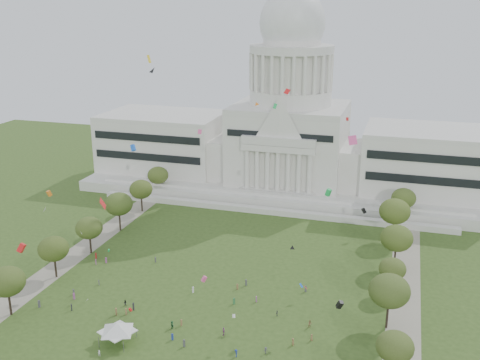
# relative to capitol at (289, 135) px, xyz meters

# --- Properties ---
(ground) EXTENTS (400.00, 400.00, 0.00)m
(ground) POSITION_rel_capitol_xyz_m (0.00, -113.59, -22.30)
(ground) COLOR #334B1B
(ground) RESTS_ON ground
(capitol) EXTENTS (160.00, 64.50, 91.30)m
(capitol) POSITION_rel_capitol_xyz_m (0.00, 0.00, 0.00)
(capitol) COLOR silver
(capitol) RESTS_ON ground
(path_left) EXTENTS (8.00, 160.00, 0.04)m
(path_left) POSITION_rel_capitol_xyz_m (-48.00, -83.59, -22.28)
(path_left) COLOR gray
(path_left) RESTS_ON ground
(path_right) EXTENTS (8.00, 160.00, 0.04)m
(path_right) POSITION_rel_capitol_xyz_m (48.00, -83.59, -22.28)
(path_right) COLOR gray
(path_right) RESTS_ON ground
(row_tree_l_1) EXTENTS (8.86, 8.86, 12.59)m
(row_tree_l_1) POSITION_rel_capitol_xyz_m (-44.07, -116.55, -13.34)
(row_tree_l_1) COLOR black
(row_tree_l_1) RESTS_ON ground
(row_tree_r_1) EXTENTS (7.58, 7.58, 10.78)m
(row_tree_r_1) POSITION_rel_capitol_xyz_m (46.22, -115.34, -14.64)
(row_tree_r_1) COLOR black
(row_tree_r_1) RESTS_ON ground
(row_tree_l_2) EXTENTS (8.42, 8.42, 11.97)m
(row_tree_l_2) POSITION_rel_capitol_xyz_m (-45.04, -96.29, -13.79)
(row_tree_l_2) COLOR black
(row_tree_l_2) RESTS_ON ground
(row_tree_r_2) EXTENTS (9.55, 9.55, 13.58)m
(row_tree_r_2) POSITION_rel_capitol_xyz_m (44.17, -96.15, -12.64)
(row_tree_r_2) COLOR black
(row_tree_r_2) RESTS_ON ground
(row_tree_l_3) EXTENTS (8.12, 8.12, 11.55)m
(row_tree_l_3) POSITION_rel_capitol_xyz_m (-44.09, -79.67, -14.09)
(row_tree_l_3) COLOR black
(row_tree_l_3) RESTS_ON ground
(row_tree_r_3) EXTENTS (7.01, 7.01, 9.98)m
(row_tree_r_3) POSITION_rel_capitol_xyz_m (44.40, -79.10, -15.21)
(row_tree_r_3) COLOR black
(row_tree_r_3) RESTS_ON ground
(row_tree_l_4) EXTENTS (9.29, 9.29, 13.21)m
(row_tree_l_4) POSITION_rel_capitol_xyz_m (-44.08, -61.17, -12.90)
(row_tree_l_4) COLOR black
(row_tree_l_4) RESTS_ON ground
(row_tree_r_4) EXTENTS (9.19, 9.19, 13.06)m
(row_tree_r_4) POSITION_rel_capitol_xyz_m (44.76, -63.55, -13.01)
(row_tree_r_4) COLOR black
(row_tree_r_4) RESTS_ON ground
(row_tree_l_5) EXTENTS (8.33, 8.33, 11.85)m
(row_tree_l_5) POSITION_rel_capitol_xyz_m (-45.22, -42.58, -13.88)
(row_tree_l_5) COLOR black
(row_tree_l_5) RESTS_ON ground
(row_tree_r_5) EXTENTS (9.82, 9.82, 13.96)m
(row_tree_r_5) POSITION_rel_capitol_xyz_m (43.49, -43.40, -12.37)
(row_tree_r_5) COLOR black
(row_tree_r_5) RESTS_ON ground
(row_tree_l_6) EXTENTS (8.19, 8.19, 11.64)m
(row_tree_l_6) POSITION_rel_capitol_xyz_m (-46.87, -24.45, -14.02)
(row_tree_l_6) COLOR black
(row_tree_l_6) RESTS_ON ground
(row_tree_r_6) EXTENTS (8.42, 8.42, 11.97)m
(row_tree_r_6) POSITION_rel_capitol_xyz_m (45.96, -25.46, -13.79)
(row_tree_r_6) COLOR black
(row_tree_r_6) RESTS_ON ground
(event_tent) EXTENTS (11.99, 11.99, 5.10)m
(event_tent) POSITION_rel_capitol_xyz_m (-13.24, -119.63, -18.34)
(event_tent) COLOR #4C4C4C
(event_tent) RESTS_ON ground
(person_0) EXTENTS (0.87, 0.93, 1.60)m
(person_0) POSITION_rel_capitol_xyz_m (28.27, -106.40, -21.50)
(person_0) COLOR olive
(person_0) RESTS_ON ground
(person_2) EXTENTS (1.09, 0.99, 1.92)m
(person_2) POSITION_rel_capitol_xyz_m (26.96, -101.16, -21.34)
(person_2) COLOR olive
(person_2) RESTS_ON ground
(person_3) EXTENTS (1.03, 1.31, 1.81)m
(person_3) POSITION_rel_capitol_xyz_m (13.74, -117.19, -21.39)
(person_3) COLOR navy
(person_3) RESTS_ON ground
(person_4) EXTENTS (0.98, 1.29, 1.95)m
(person_4) POSITION_rel_capitol_xyz_m (8.56, -110.04, -21.32)
(person_4) COLOR #994C8C
(person_4) RESTS_ON ground
(person_5) EXTENTS (1.62, 1.97, 2.01)m
(person_5) POSITION_rel_capitol_xyz_m (-3.80, -111.00, -21.29)
(person_5) COLOR #33723F
(person_5) RESTS_ON ground
(person_7) EXTENTS (0.65, 0.68, 1.51)m
(person_7) POSITION_rel_capitol_xyz_m (-14.62, -125.45, -21.54)
(person_7) COLOR silver
(person_7) RESTS_ON ground
(person_8) EXTENTS (0.83, 0.58, 1.59)m
(person_8) POSITION_rel_capitol_xyz_m (-19.31, -104.76, -21.50)
(person_8) COLOR #26262B
(person_8) RESTS_ON ground
(person_9) EXTENTS (1.11, 1.07, 1.57)m
(person_9) POSITION_rel_capitol_xyz_m (19.56, -114.19, -21.51)
(person_9) COLOR #4C4C51
(person_9) RESTS_ON ground
(person_10) EXTENTS (0.59, 0.93, 1.48)m
(person_10) POSITION_rel_capitol_xyz_m (18.41, -98.45, -21.55)
(person_10) COLOR #4C4C51
(person_10) RESTS_ON ground
(distant_crowd) EXTENTS (65.50, 37.47, 1.94)m
(distant_crowd) POSITION_rel_capitol_xyz_m (-14.33, -99.57, -21.43)
(distant_crowd) COLOR #4C4C51
(distant_crowd) RESTS_ON ground
(kite_swarm) EXTENTS (85.99, 104.91, 56.86)m
(kite_swarm) POSITION_rel_capitol_xyz_m (0.84, -102.82, 5.44)
(kite_swarm) COLOR red
(kite_swarm) RESTS_ON ground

